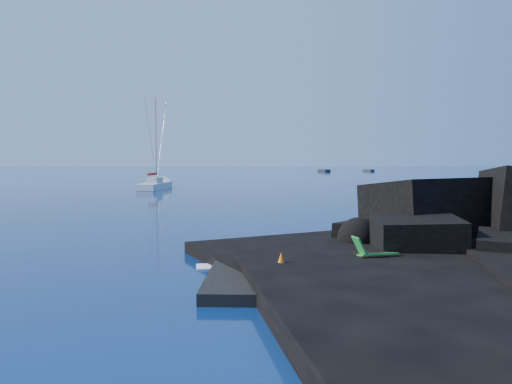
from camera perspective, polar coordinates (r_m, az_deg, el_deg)
ground at (r=15.68m, az=-6.34°, el=-10.77°), size 400.00×400.00×0.00m
beach at (r=16.62m, az=9.68°, el=-9.95°), size 9.08×6.86×0.70m
surf_foam at (r=21.01m, az=8.05°, el=-6.99°), size 10.00×8.00×0.06m
sailboat at (r=64.09m, az=-11.40°, el=0.35°), size 4.19×11.25×11.55m
deck_chair at (r=17.62m, az=13.71°, el=-6.29°), size 1.63×0.95×1.06m
towel at (r=16.14m, az=11.89°, el=-9.03°), size 1.94×1.57×0.05m
sunbather at (r=16.11m, az=11.90°, el=-8.55°), size 1.67×1.17×0.23m
marker_cone at (r=16.11m, az=2.89°, el=-7.96°), size 0.47×0.47×0.60m
distant_boat_a at (r=138.32m, az=7.78°, el=2.31°), size 2.64×5.23×0.67m
distant_boat_b at (r=143.59m, az=12.75°, el=2.31°), size 2.24×4.38×0.56m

